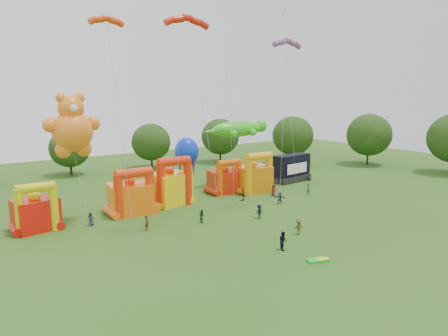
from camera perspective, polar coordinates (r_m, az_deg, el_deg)
ground at (r=38.55m, az=13.68°, el=-13.79°), size 160.00×160.00×0.00m
tree_ring at (r=36.02m, az=12.12°, el=-4.88°), size 123.20×125.30×12.07m
bouncy_castle_0 at (r=51.45m, az=-25.27°, el=-5.67°), size 5.22×4.50×5.86m
bouncy_castle_1 at (r=54.49m, az=-13.13°, el=-3.90°), size 6.03×5.10×6.32m
bouncy_castle_2 at (r=57.88m, az=-7.64°, el=-2.59°), size 6.26×5.47×7.08m
bouncy_castle_3 at (r=64.22m, az=0.18°, el=-1.68°), size 5.25×4.47×5.63m
bouncy_castle_4 at (r=64.93m, az=4.27°, el=-1.24°), size 5.94×5.02×6.65m
stage_trailer at (r=73.71m, az=9.63°, el=-0.06°), size 7.93×3.71×4.98m
teddy_bear_kite at (r=50.74m, az=-20.71°, el=4.38°), size 6.64×8.82×15.96m
gecko_kite at (r=67.93m, az=4.18°, el=2.34°), size 13.45×10.83×11.35m
octopus_kite at (r=61.26m, az=-5.14°, el=0.25°), size 3.73×7.42×9.25m
parafoil_kites at (r=46.98m, az=0.35°, el=6.09°), size 26.79×10.68×24.79m
diamond_kites at (r=46.09m, az=1.24°, el=8.67°), size 18.07×11.39×31.52m
folded_kite_bundle at (r=39.92m, az=13.30°, el=-12.69°), size 2.22×1.61×0.31m
spectator_0 at (r=51.08m, az=-18.52°, el=-6.93°), size 0.98×0.82×1.71m
spectator_1 at (r=47.86m, az=-10.96°, el=-7.67°), size 0.73×0.80×1.82m
spectator_2 at (r=49.82m, az=-3.18°, el=-6.86°), size 0.67×0.84×1.67m
spectator_3 at (r=51.50m, az=5.05°, el=-6.20°), size 1.20×0.72×1.84m
spectator_4 at (r=59.81m, az=2.77°, el=-3.80°), size 0.93×1.18×1.87m
spectator_5 at (r=58.51m, az=7.96°, el=-4.26°), size 1.31×1.67×1.77m
spectator_6 at (r=62.92m, az=7.09°, el=-3.16°), size 0.95×0.66×1.86m
spectator_7 at (r=64.61m, az=11.96°, el=-2.99°), size 0.76×0.74×1.76m
spectator_8 at (r=41.76m, az=8.43°, el=-10.23°), size 1.00×1.13×1.94m
spectator_9 at (r=46.32m, az=10.57°, el=-8.28°), size 1.25×0.83×1.81m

